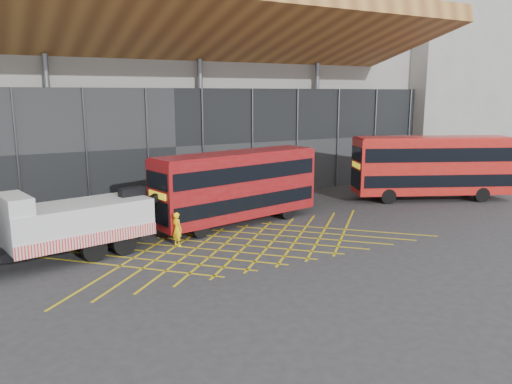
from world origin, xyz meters
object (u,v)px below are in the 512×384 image
bus_towed (237,185)px  bus_second (432,165)px  worker (177,229)px  recovery_truck (36,225)px

bus_towed → bus_second: bearing=-13.5°
bus_towed → worker: bus_towed is taller
bus_towed → bus_second: (15.53, -0.56, 0.17)m
recovery_truck → bus_towed: size_ratio=1.07×
bus_towed → recovery_truck: bearing=179.7°
bus_second → bus_towed: bearing=-158.1°
bus_second → worker: 20.31m
bus_towed → bus_second: 15.54m
bus_second → recovery_truck: bearing=-152.5°
bus_second → worker: bus_second is taller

